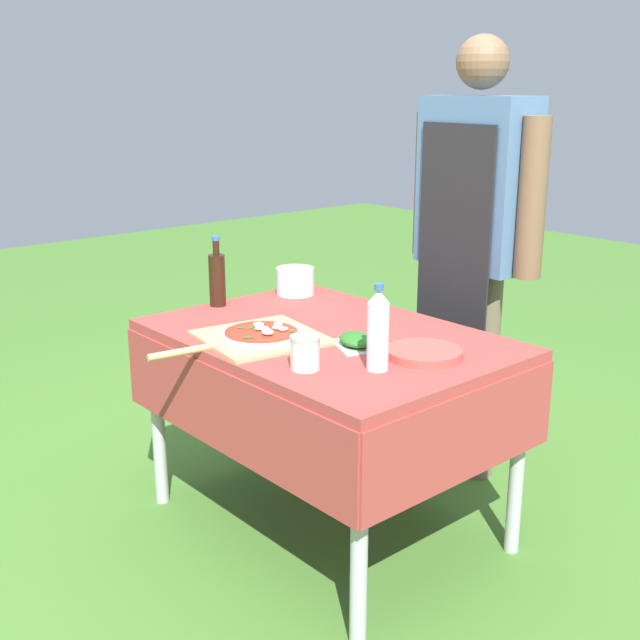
# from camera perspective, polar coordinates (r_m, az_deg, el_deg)

# --- Properties ---
(ground_plane) EXTENTS (12.00, 12.00, 0.00)m
(ground_plane) POSITION_cam_1_polar(r_m,az_deg,el_deg) (3.04, 0.51, -14.31)
(ground_plane) COLOR #477A2D
(prep_table) EXTENTS (1.23, 0.87, 0.73)m
(prep_table) POSITION_cam_1_polar(r_m,az_deg,el_deg) (2.77, 0.54, -2.81)
(prep_table) COLOR #A83D38
(prep_table) RESTS_ON ground
(person_cook) EXTENTS (0.65, 0.25, 1.73)m
(person_cook) POSITION_cam_1_polar(r_m,az_deg,el_deg) (3.19, 10.86, 6.53)
(person_cook) COLOR #70604C
(person_cook) RESTS_ON ground
(pizza_on_peel) EXTENTS (0.43, 0.61, 0.05)m
(pizza_on_peel) POSITION_cam_1_polar(r_m,az_deg,el_deg) (2.68, -4.39, -1.15)
(pizza_on_peel) COLOR tan
(pizza_on_peel) RESTS_ON prep_table
(oil_bottle) EXTENTS (0.06, 0.06, 0.27)m
(oil_bottle) POSITION_cam_1_polar(r_m,az_deg,el_deg) (3.09, -7.33, 2.95)
(oil_bottle) COLOR black
(oil_bottle) RESTS_ON prep_table
(water_bottle) EXTENTS (0.07, 0.07, 0.26)m
(water_bottle) POSITION_cam_1_polar(r_m,az_deg,el_deg) (2.36, 4.15, -0.70)
(water_bottle) COLOR silver
(water_bottle) RESTS_ON prep_table
(herb_container) EXTENTS (0.21, 0.18, 0.04)m
(herb_container) POSITION_cam_1_polar(r_m,az_deg,el_deg) (2.60, 2.58, -1.47)
(herb_container) COLOR silver
(herb_container) RESTS_ON prep_table
(mixing_tub) EXTENTS (0.15, 0.15, 0.11)m
(mixing_tub) POSITION_cam_1_polar(r_m,az_deg,el_deg) (3.25, -1.77, 2.79)
(mixing_tub) COLOR silver
(mixing_tub) RESTS_ON prep_table
(plate_stack) EXTENTS (0.24, 0.24, 0.02)m
(plate_stack) POSITION_cam_1_polar(r_m,az_deg,el_deg) (2.52, 7.41, -2.33)
(plate_stack) COLOR #DB4C42
(plate_stack) RESTS_ON prep_table
(sauce_jar) EXTENTS (0.09, 0.09, 0.10)m
(sauce_jar) POSITION_cam_1_polar(r_m,az_deg,el_deg) (2.39, -1.07, -2.47)
(sauce_jar) COLOR silver
(sauce_jar) RESTS_ON prep_table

